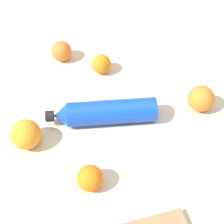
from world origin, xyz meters
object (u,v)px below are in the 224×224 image
(water_bottle, at_px, (104,113))
(orange_2, at_px, (61,51))
(orange_4, at_px, (201,99))
(orange_0, at_px, (26,134))
(orange_3, at_px, (101,64))
(orange_1, at_px, (90,178))

(water_bottle, bearing_deg, orange_2, -66.50)
(orange_2, bearing_deg, orange_4, 28.63)
(water_bottle, distance_m, orange_4, 0.28)
(water_bottle, height_order, orange_4, orange_4)
(orange_0, height_order, orange_4, orange_0)
(orange_2, relative_size, orange_4, 0.89)
(orange_3, bearing_deg, orange_0, -67.47)
(orange_0, relative_size, orange_4, 1.05)
(water_bottle, height_order, orange_1, water_bottle)
(orange_0, relative_size, orange_1, 1.25)
(water_bottle, height_order, orange_3, water_bottle)
(orange_2, height_order, orange_4, orange_4)
(orange_3, distance_m, orange_4, 0.33)
(orange_2, bearing_deg, orange_0, -43.17)
(water_bottle, relative_size, orange_3, 4.71)
(orange_0, distance_m, orange_1, 0.21)
(water_bottle, xyz_separation_m, orange_4, (0.11, 0.26, 0.00))
(water_bottle, xyz_separation_m, orange_2, (-0.31, 0.03, -0.00))
(water_bottle, distance_m, orange_2, 0.31)
(orange_0, relative_size, orange_3, 1.29)
(orange_3, bearing_deg, orange_1, -36.49)
(orange_0, height_order, orange_3, orange_0)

